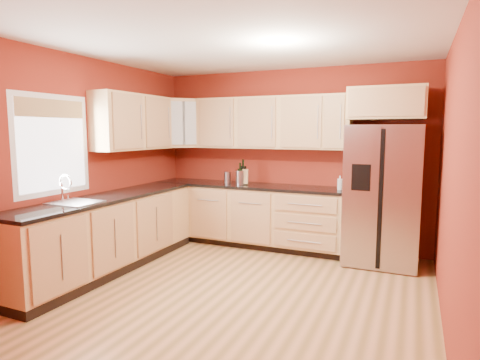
% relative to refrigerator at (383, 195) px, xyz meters
% --- Properties ---
extents(floor, '(4.00, 4.00, 0.00)m').
position_rel_refrigerator_xyz_m(floor, '(-1.35, -1.62, -0.89)').
color(floor, olive).
rests_on(floor, ground).
extents(ceiling, '(4.00, 4.00, 0.00)m').
position_rel_refrigerator_xyz_m(ceiling, '(-1.35, -1.62, 1.71)').
color(ceiling, silver).
rests_on(ceiling, wall_back).
extents(wall_back, '(4.00, 0.04, 2.60)m').
position_rel_refrigerator_xyz_m(wall_back, '(-1.35, 0.38, 0.41)').
color(wall_back, maroon).
rests_on(wall_back, floor).
extents(wall_front, '(4.00, 0.04, 2.60)m').
position_rel_refrigerator_xyz_m(wall_front, '(-1.35, -3.62, 0.41)').
color(wall_front, maroon).
rests_on(wall_front, floor).
extents(wall_left, '(0.04, 4.00, 2.60)m').
position_rel_refrigerator_xyz_m(wall_left, '(-3.35, -1.62, 0.41)').
color(wall_left, maroon).
rests_on(wall_left, floor).
extents(wall_right, '(0.04, 4.00, 2.60)m').
position_rel_refrigerator_xyz_m(wall_right, '(0.65, -1.62, 0.41)').
color(wall_right, maroon).
rests_on(wall_right, floor).
extents(base_cabinets_back, '(2.90, 0.60, 0.88)m').
position_rel_refrigerator_xyz_m(base_cabinets_back, '(-1.90, 0.07, -0.45)').
color(base_cabinets_back, tan).
rests_on(base_cabinets_back, floor).
extents(base_cabinets_left, '(0.60, 2.80, 0.88)m').
position_rel_refrigerator_xyz_m(base_cabinets_left, '(-3.05, -1.62, -0.45)').
color(base_cabinets_left, tan).
rests_on(base_cabinets_left, floor).
extents(countertop_back, '(2.90, 0.62, 0.04)m').
position_rel_refrigerator_xyz_m(countertop_back, '(-1.90, 0.06, 0.01)').
color(countertop_back, black).
rests_on(countertop_back, base_cabinets_back).
extents(countertop_left, '(0.62, 2.80, 0.04)m').
position_rel_refrigerator_xyz_m(countertop_left, '(-3.04, -1.62, 0.01)').
color(countertop_left, black).
rests_on(countertop_left, base_cabinets_left).
extents(upper_cabinets_back, '(2.30, 0.33, 0.75)m').
position_rel_refrigerator_xyz_m(upper_cabinets_back, '(-1.60, 0.21, 0.94)').
color(upper_cabinets_back, tan).
rests_on(upper_cabinets_back, wall_back).
extents(upper_cabinets_left, '(0.33, 1.35, 0.75)m').
position_rel_refrigerator_xyz_m(upper_cabinets_left, '(-3.19, -0.90, 0.94)').
color(upper_cabinets_left, tan).
rests_on(upper_cabinets_left, wall_left).
extents(corner_upper_cabinet, '(0.67, 0.67, 0.75)m').
position_rel_refrigerator_xyz_m(corner_upper_cabinet, '(-3.02, 0.04, 0.94)').
color(corner_upper_cabinet, tan).
rests_on(corner_upper_cabinet, wall_back).
extents(over_fridge_cabinet, '(0.92, 0.60, 0.40)m').
position_rel_refrigerator_xyz_m(over_fridge_cabinet, '(0.00, 0.07, 1.16)').
color(over_fridge_cabinet, tan).
rests_on(over_fridge_cabinet, wall_back).
extents(refrigerator, '(0.90, 0.75, 1.78)m').
position_rel_refrigerator_xyz_m(refrigerator, '(0.00, 0.00, 0.00)').
color(refrigerator, '#A9AAAE').
rests_on(refrigerator, floor).
extents(window, '(0.03, 0.90, 1.00)m').
position_rel_refrigerator_xyz_m(window, '(-3.33, -2.12, 0.66)').
color(window, white).
rests_on(window, wall_left).
extents(sink_faucet, '(0.50, 0.42, 0.30)m').
position_rel_refrigerator_xyz_m(sink_faucet, '(-3.04, -2.12, 0.18)').
color(sink_faucet, white).
rests_on(sink_faucet, countertop_left).
extents(canister_left, '(0.11, 0.11, 0.17)m').
position_rel_refrigerator_xyz_m(canister_left, '(-2.24, 0.09, 0.11)').
color(canister_left, '#A9AAAE').
rests_on(canister_left, countertop_back).
extents(canister_right, '(0.14, 0.14, 0.20)m').
position_rel_refrigerator_xyz_m(canister_right, '(-1.99, -0.01, 0.13)').
color(canister_right, '#A9AAAE').
rests_on(canister_right, countertop_back).
extents(wine_bottle_a, '(0.10, 0.10, 0.37)m').
position_rel_refrigerator_xyz_m(wine_bottle_a, '(-1.98, 0.09, 0.21)').
color(wine_bottle_a, black).
rests_on(wine_bottle_a, countertop_back).
extents(wine_bottle_b, '(0.08, 0.08, 0.32)m').
position_rel_refrigerator_xyz_m(wine_bottle_b, '(-1.99, -0.01, 0.19)').
color(wine_bottle_b, black).
rests_on(wine_bottle_b, countertop_back).
extents(knife_block, '(0.14, 0.13, 0.22)m').
position_rel_refrigerator_xyz_m(knife_block, '(-1.95, 0.05, 0.14)').
color(knife_block, '#A98452').
rests_on(knife_block, countertop_back).
extents(soap_dispenser, '(0.07, 0.07, 0.19)m').
position_rel_refrigerator_xyz_m(soap_dispenser, '(-0.55, 0.04, 0.12)').
color(soap_dispenser, silver).
rests_on(soap_dispenser, countertop_back).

